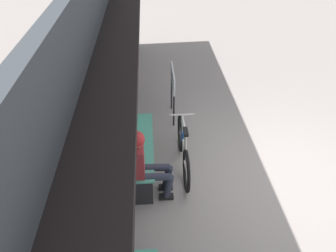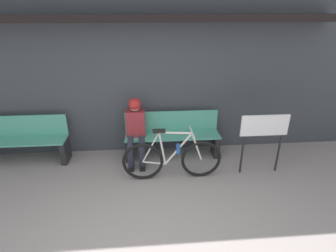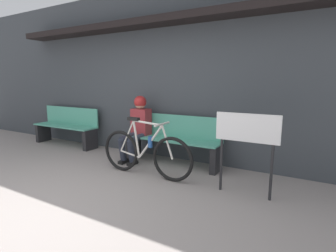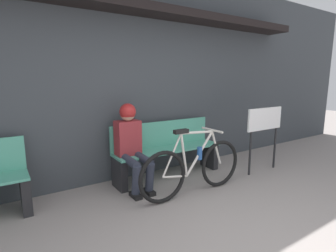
{
  "view_description": "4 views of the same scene",
  "coord_description": "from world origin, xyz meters",
  "views": [
    {
      "loc": [
        -3.66,
        1.99,
        3.83
      ],
      "look_at": [
        0.71,
        1.72,
        0.68
      ],
      "focal_mm": 35.0,
      "sensor_mm": 36.0,
      "label": 1
    },
    {
      "loc": [
        0.1,
        -2.22,
        2.63
      ],
      "look_at": [
        0.43,
        1.8,
        0.82
      ],
      "focal_mm": 28.0,
      "sensor_mm": 36.0,
      "label": 2
    },
    {
      "loc": [
        2.75,
        -1.75,
        1.47
      ],
      "look_at": [
        0.75,
        1.72,
        0.78
      ],
      "focal_mm": 28.0,
      "sensor_mm": 36.0,
      "label": 3
    },
    {
      "loc": [
        -1.63,
        -1.12,
        1.54
      ],
      "look_at": [
        0.29,
        1.83,
        0.9
      ],
      "focal_mm": 28.0,
      "sensor_mm": 36.0,
      "label": 4
    }
  ],
  "objects": [
    {
      "name": "bicycle",
      "position": [
        0.47,
        1.48,
        0.37
      ],
      "size": [
        1.64,
        0.4,
        0.91
      ],
      "color": "black",
      "rests_on": "ground_plane"
    },
    {
      "name": "person_seated",
      "position": [
        -0.13,
        2.11,
        0.69
      ],
      "size": [
        0.34,
        0.64,
        1.2
      ],
      "color": "#2D3342",
      "rests_on": "ground_plane"
    },
    {
      "name": "park_bench_near",
      "position": [
        0.54,
        2.24,
        0.42
      ],
      "size": [
        1.77,
        0.42,
        0.87
      ],
      "color": "#51A88E",
      "rests_on": "ground_plane"
    },
    {
      "name": "storefront_wall",
      "position": [
        0.0,
        2.57,
        1.66
      ],
      "size": [
        12.0,
        0.56,
        3.2
      ],
      "color": "#3D4247",
      "rests_on": "ground_plane"
    },
    {
      "name": "signboard",
      "position": [
        1.99,
        1.54,
        0.8
      ],
      "size": [
        0.8,
        0.04,
        1.07
      ],
      "color": "#232326",
      "rests_on": "ground_plane"
    }
  ]
}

